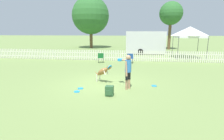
% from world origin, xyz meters
% --- Properties ---
extents(ground_plane, '(240.00, 240.00, 0.00)m').
position_xyz_m(ground_plane, '(0.00, 0.00, 0.00)').
color(ground_plane, olive).
extents(handler_person, '(0.73, 1.00, 1.57)m').
position_xyz_m(handler_person, '(1.08, -0.49, 0.99)').
color(handler_person, tan).
rests_on(handler_person, ground_plane).
extents(leaping_dog, '(1.11, 0.83, 0.99)m').
position_xyz_m(leaping_dog, '(-0.20, 0.36, 0.59)').
color(leaping_dog, olive).
rests_on(leaping_dog, ground_plane).
extents(frisbee_near_handler, '(0.25, 0.25, 0.02)m').
position_xyz_m(frisbee_near_handler, '(-1.06, -0.80, 0.01)').
color(frisbee_near_handler, '#1E8CD8').
rests_on(frisbee_near_handler, ground_plane).
extents(frisbee_near_dog, '(0.25, 0.25, 0.02)m').
position_xyz_m(frisbee_near_dog, '(2.36, 0.07, 0.01)').
color(frisbee_near_dog, '#1E8CD8').
rests_on(frisbee_near_dog, ground_plane).
extents(frisbee_midfield, '(0.25, 0.25, 0.02)m').
position_xyz_m(frisbee_midfield, '(-1.08, -1.24, 0.01)').
color(frisbee_midfield, '#1E8CD8').
rests_on(frisbee_midfield, ground_plane).
extents(backpack_on_grass, '(0.33, 0.30, 0.41)m').
position_xyz_m(backpack_on_grass, '(0.41, -1.51, 0.20)').
color(backpack_on_grass, '#2D5633').
rests_on(backpack_on_grass, ground_plane).
extents(picket_fence, '(25.46, 0.04, 0.95)m').
position_xyz_m(picket_fence, '(0.00, 7.43, 0.48)').
color(picket_fence, silver).
rests_on(picket_fence, ground_plane).
extents(folding_chair_blue_left, '(0.59, 0.60, 0.84)m').
position_xyz_m(folding_chair_blue_left, '(-1.49, 6.15, 0.50)').
color(folding_chair_blue_left, '#333338').
rests_on(folding_chair_blue_left, ground_plane).
extents(folding_chair_center, '(0.49, 0.51, 0.84)m').
position_xyz_m(folding_chair_center, '(1.00, 6.18, 0.50)').
color(folding_chair_center, '#333338').
rests_on(folding_chair_center, ground_plane).
extents(canopy_tent_main, '(2.60, 2.60, 3.08)m').
position_xyz_m(canopy_tent_main, '(6.58, 9.94, 2.54)').
color(canopy_tent_main, '#333338').
rests_on(canopy_tent_main, ground_plane).
extents(equipment_trailer, '(5.30, 2.50, 2.64)m').
position_xyz_m(equipment_trailer, '(2.56, 13.01, 1.39)').
color(equipment_trailer, silver).
rests_on(equipment_trailer, ground_plane).
extents(tree_left_grove, '(5.85, 5.85, 8.04)m').
position_xyz_m(tree_left_grove, '(-5.82, 19.82, 5.10)').
color(tree_left_grove, brown).
rests_on(tree_left_grove, ground_plane).
extents(tree_right_grove, '(3.31, 3.31, 6.85)m').
position_xyz_m(tree_right_grove, '(6.29, 18.94, 5.13)').
color(tree_right_grove, brown).
rests_on(tree_right_grove, ground_plane).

